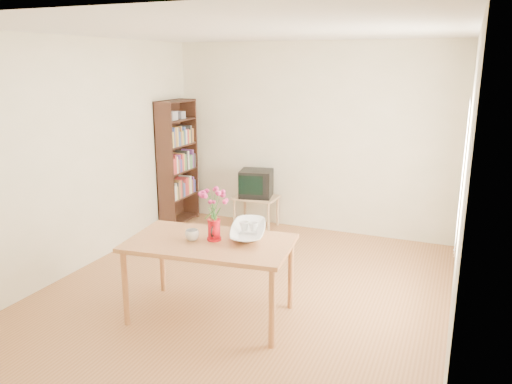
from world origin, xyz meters
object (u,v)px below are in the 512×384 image
at_px(bowl, 248,212).
at_px(pitcher, 214,231).
at_px(television, 257,183).
at_px(table, 210,249).
at_px(mug, 192,235).

bearing_deg(bowl, pitcher, -132.69).
bearing_deg(television, bowl, -81.38).
distance_m(table, mug, 0.20).
distance_m(pitcher, bowl, 0.36).
xyz_separation_m(table, pitcher, (0.03, 0.04, 0.17)).
distance_m(mug, bowl, 0.56).
bearing_deg(mug, table, 147.69).
relative_size(pitcher, mug, 1.62).
xyz_separation_m(mug, television, (-0.47, 2.63, -0.14)).
bearing_deg(bowl, table, -131.60).
distance_m(table, bowl, 0.49).
height_order(mug, television, mug).
bearing_deg(table, bowl, 41.86).
bearing_deg(table, mug, -168.04).
bearing_deg(mug, pitcher, 156.09).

